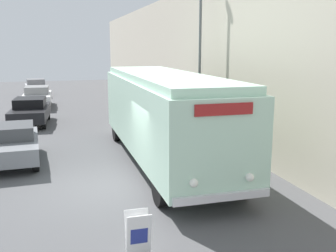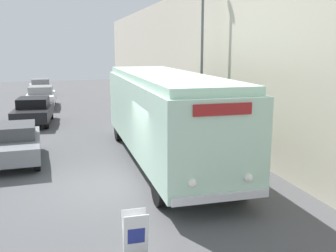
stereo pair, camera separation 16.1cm
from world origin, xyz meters
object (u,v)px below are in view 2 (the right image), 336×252
(parked_car_far, at_px, (41,97))
(sign_board, at_px, (135,236))
(streetlamp, at_px, (202,32))
(parked_car_distant, at_px, (40,87))
(parked_car_near, at_px, (13,143))
(parked_car_mid, at_px, (34,111))
(vintage_bus, at_px, (165,112))

(parked_car_far, bearing_deg, sign_board, -82.02)
(streetlamp, xyz_separation_m, parked_car_distant, (-8.01, 19.59, -4.15))
(sign_board, height_order, parked_car_near, parked_car_near)
(parked_car_near, xyz_separation_m, parked_car_mid, (0.27, 7.61, 0.02))
(parked_car_near, xyz_separation_m, parked_car_distant, (0.03, 21.30, 0.00))
(streetlamp, bearing_deg, parked_car_near, -167.97)
(vintage_bus, distance_m, streetlamp, 5.06)
(vintage_bus, height_order, parked_car_far, vintage_bus)
(sign_board, relative_size, streetlamp, 0.13)
(vintage_bus, bearing_deg, parked_car_near, 165.22)
(vintage_bus, height_order, parked_car_mid, vintage_bus)
(sign_board, distance_m, parked_car_mid, 15.76)
(vintage_bus, xyz_separation_m, parked_car_near, (-5.47, 1.44, -1.15))
(parked_car_near, distance_m, parked_car_distant, 21.30)
(sign_board, xyz_separation_m, parked_car_near, (-3.15, 7.89, 0.27))
(vintage_bus, bearing_deg, parked_car_far, 108.11)
(vintage_bus, bearing_deg, parked_car_distant, 103.46)
(sign_board, bearing_deg, vintage_bus, 70.21)
(streetlamp, relative_size, parked_car_far, 1.74)
(parked_car_mid, bearing_deg, vintage_bus, -56.31)
(vintage_bus, relative_size, parked_car_far, 2.43)
(sign_board, height_order, parked_car_mid, parked_car_mid)
(parked_car_near, height_order, parked_car_mid, parked_car_mid)
(vintage_bus, height_order, parked_car_near, vintage_bus)
(sign_board, height_order, parked_car_distant, parked_car_distant)
(streetlamp, bearing_deg, parked_car_mid, 142.83)
(parked_car_far, bearing_deg, vintage_bus, -71.05)
(vintage_bus, relative_size, sign_board, 10.89)
(parked_car_far, height_order, parked_car_distant, parked_car_far)
(streetlamp, distance_m, parked_car_distant, 21.57)
(parked_car_mid, xyz_separation_m, parked_car_distant, (-0.24, 13.70, -0.02))
(sign_board, xyz_separation_m, streetlamp, (4.89, 9.60, 4.42))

